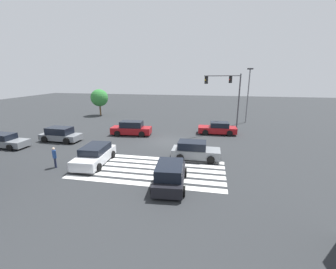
% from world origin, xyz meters
% --- Properties ---
extents(ground_plane, '(111.43, 111.43, 0.00)m').
position_xyz_m(ground_plane, '(0.00, 0.00, 0.00)').
color(ground_plane, '#2B2D30').
extents(crosswalk_markings, '(11.49, 5.35, 0.01)m').
position_xyz_m(crosswalk_markings, '(0.00, -7.44, 0.00)').
color(crosswalk_markings, silver).
rests_on(crosswalk_markings, ground_plane).
extents(traffic_signal_mast, '(4.57, 4.57, 7.21)m').
position_xyz_m(traffic_signal_mast, '(6.69, 6.69, 5.13)').
color(traffic_signal_mast, '#47474C').
rests_on(traffic_signal_mast, ground_plane).
extents(car_0, '(2.39, 4.74, 1.46)m').
position_xyz_m(car_0, '(-4.80, -7.00, 0.70)').
color(car_0, silver).
rests_on(car_0, ground_plane).
extents(car_1, '(4.95, 2.07, 1.38)m').
position_xyz_m(car_1, '(-16.02, -4.85, 0.66)').
color(car_1, gray).
rests_on(car_1, ground_plane).
extents(car_2, '(2.37, 4.51, 1.60)m').
position_xyz_m(car_2, '(2.01, -9.66, 0.76)').
color(car_2, black).
rests_on(car_2, ground_plane).
extents(car_3, '(4.66, 2.21, 1.48)m').
position_xyz_m(car_3, '(5.36, 4.51, 0.69)').
color(car_3, maroon).
rests_on(car_3, ground_plane).
extents(car_4, '(4.45, 2.19, 1.54)m').
position_xyz_m(car_4, '(-11.68, -1.90, 0.74)').
color(car_4, gray).
rests_on(car_4, ground_plane).
extents(car_5, '(4.12, 2.04, 1.57)m').
position_xyz_m(car_5, '(3.24, -4.50, 0.75)').
color(car_5, gray).
rests_on(car_5, ground_plane).
extents(car_6, '(4.87, 2.26, 1.68)m').
position_xyz_m(car_6, '(-4.91, 2.04, 0.79)').
color(car_6, maroon).
rests_on(car_6, ground_plane).
extents(pedestrian, '(0.42, 0.40, 1.66)m').
position_xyz_m(pedestrian, '(-7.42, -8.48, 0.92)').
color(pedestrian, '#232842').
rests_on(pedestrian, ground_plane).
extents(street_light_pole_a, '(0.80, 0.36, 7.98)m').
position_xyz_m(street_light_pole_a, '(9.68, 12.16, 4.78)').
color(street_light_pole_a, slate).
rests_on(street_light_pole_a, ground_plane).
extents(tree_corner_a, '(3.00, 3.00, 4.60)m').
position_xyz_m(tree_corner_a, '(-14.98, 13.75, 3.10)').
color(tree_corner_a, brown).
rests_on(tree_corner_a, ground_plane).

